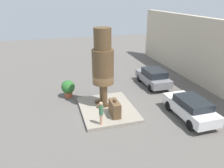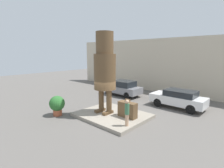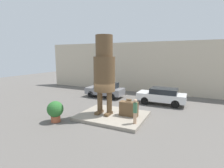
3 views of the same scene
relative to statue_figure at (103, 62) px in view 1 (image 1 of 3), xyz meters
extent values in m
plane|color=#605B56|center=(0.58, 0.13, -3.50)|extent=(60.00, 60.00, 0.00)
cube|color=gray|center=(0.58, 0.13, -3.39)|extent=(4.68, 3.78, 0.22)
cube|color=brown|center=(-0.39, -0.13, -3.18)|extent=(0.30, 0.87, 0.19)
cube|color=brown|center=(0.39, -0.13, -3.18)|extent=(0.30, 0.87, 0.19)
cylinder|color=brown|center=(-0.39, 0.00, -2.33)|extent=(0.38, 0.38, 1.52)
cylinder|color=brown|center=(0.39, 0.00, -2.33)|extent=(0.38, 0.38, 1.52)
cylinder|color=brown|center=(0.00, 0.00, -0.35)|extent=(1.52, 1.52, 2.44)
cylinder|color=brown|center=(0.00, 0.00, 1.59)|extent=(1.19, 1.19, 1.46)
cube|color=brown|center=(1.75, 0.33, -2.77)|extent=(1.28, 0.52, 1.02)
cylinder|color=brown|center=(1.75, 0.33, -2.12)|extent=(0.35, 0.16, 0.16)
cylinder|color=tan|center=(2.58, -0.81, -2.92)|extent=(0.20, 0.20, 0.71)
cylinder|color=#3D704C|center=(2.58, -0.81, -2.26)|extent=(0.27, 0.27, 0.63)
sphere|color=tan|center=(2.58, -0.81, -1.83)|extent=(0.24, 0.24, 0.24)
cube|color=gray|center=(-2.84, 5.41, -2.83)|extent=(4.02, 1.80, 0.66)
cube|color=#1E2328|center=(-2.63, 5.41, -2.21)|extent=(2.21, 1.62, 0.58)
cylinder|color=black|center=(-4.08, 4.60, -3.16)|extent=(0.68, 0.18, 0.68)
cylinder|color=black|center=(-4.08, 6.22, -3.16)|extent=(0.68, 0.18, 0.68)
cylinder|color=black|center=(-1.59, 4.60, -3.16)|extent=(0.68, 0.18, 0.68)
cylinder|color=black|center=(-1.59, 6.22, -3.16)|extent=(0.68, 0.18, 0.68)
cube|color=silver|center=(3.13, 5.18, -2.81)|extent=(4.25, 1.77, 0.68)
cube|color=#1E2328|center=(3.34, 5.18, -2.24)|extent=(2.34, 1.59, 0.46)
cylinder|color=black|center=(1.81, 4.39, -3.14)|extent=(0.71, 0.18, 0.71)
cylinder|color=black|center=(1.81, 5.98, -3.14)|extent=(0.71, 0.18, 0.71)
cylinder|color=black|center=(4.45, 4.39, -3.14)|extent=(0.71, 0.18, 0.71)
cylinder|color=black|center=(4.45, 5.98, -3.14)|extent=(0.71, 0.18, 0.71)
cylinder|color=#AD5638|center=(-2.52, -2.31, -3.29)|extent=(0.62, 0.62, 0.42)
sphere|color=#2D6B2D|center=(-2.52, -2.31, -2.61)|extent=(1.09, 1.09, 1.09)
camera|label=1|loc=(14.05, -3.50, 4.28)|focal=35.00mm
camera|label=2|loc=(8.43, -8.50, 0.95)|focal=28.00mm
camera|label=3|loc=(5.77, -10.83, 0.96)|focal=28.00mm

